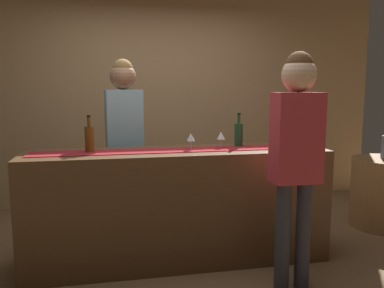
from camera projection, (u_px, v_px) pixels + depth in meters
name	position (u px, v px, depth m)	size (l,w,h in m)	color
ground_plane	(178.00, 259.00, 3.45)	(10.00, 10.00, 0.00)	brown
back_wall	(154.00, 90.00, 5.09)	(6.00, 0.12, 2.90)	tan
bar_counter	(178.00, 206.00, 3.38)	(2.52, 0.60, 0.96)	#543821
counter_runner_cloth	(178.00, 150.00, 3.31)	(2.40, 0.28, 0.01)	maroon
wine_bottle_green	(239.00, 134.00, 3.50)	(0.07, 0.07, 0.30)	#194723
wine_bottle_amber	(89.00, 138.00, 3.19)	(0.07, 0.07, 0.30)	brown
wine_glass_near_customer	(191.00, 138.00, 3.30)	(0.07, 0.07, 0.14)	silver
wine_glass_mid_counter	(221.00, 136.00, 3.41)	(0.07, 0.07, 0.14)	silver
wine_glass_far_end	(284.00, 135.00, 3.49)	(0.07, 0.07, 0.14)	silver
bartender	(124.00, 129.00, 3.77)	(0.36, 0.25, 1.75)	#26262B
customer_sipping	(296.00, 145.00, 2.81)	(0.34, 0.24, 1.73)	#33333D
round_side_table	(384.00, 193.00, 4.24)	(0.68, 0.68, 0.74)	olive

